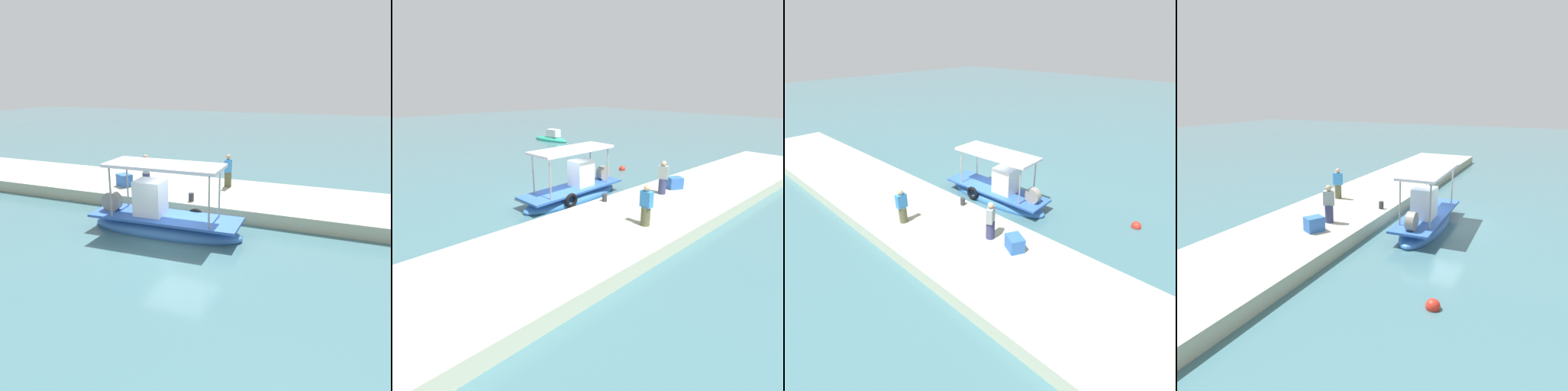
# 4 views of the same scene
# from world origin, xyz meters

# --- Properties ---
(ground_plane) EXTENTS (120.00, 120.00, 0.00)m
(ground_plane) POSITION_xyz_m (0.00, 0.00, 0.00)
(ground_plane) COLOR #3F6870
(dock_quay) EXTENTS (36.00, 4.87, 0.57)m
(dock_quay) POSITION_xyz_m (0.00, -4.56, 0.29)
(dock_quay) COLOR #ADB399
(dock_quay) RESTS_ON ground_plane
(main_fishing_boat) EXTENTS (6.19, 2.00, 3.06)m
(main_fishing_boat) POSITION_xyz_m (0.86, -0.19, 0.47)
(main_fishing_boat) COLOR #3974C1
(main_fishing_boat) RESTS_ON ground_plane
(fisherman_near_bollard) EXTENTS (0.37, 0.46, 1.62)m
(fisherman_near_bollard) POSITION_xyz_m (-0.14, -5.51, 1.31)
(fisherman_near_bollard) COLOR #515239
(fisherman_near_bollard) RESTS_ON dock_quay
(fisherman_by_crate) EXTENTS (0.49, 0.54, 1.67)m
(fisherman_by_crate) POSITION_xyz_m (3.53, -3.76, 1.33)
(fisherman_by_crate) COLOR navy
(fisherman_by_crate) RESTS_ON dock_quay
(mooring_bollard) EXTENTS (0.24, 0.24, 0.37)m
(mooring_bollard) POSITION_xyz_m (0.66, -2.58, 0.76)
(mooring_bollard) COLOR #2D2D33
(mooring_bollard) RESTS_ON dock_quay
(cargo_crate) EXTENTS (0.90, 0.84, 0.60)m
(cargo_crate) POSITION_xyz_m (4.76, -3.71, 0.87)
(cargo_crate) COLOR #3062B9
(cargo_crate) RESTS_ON dock_quay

